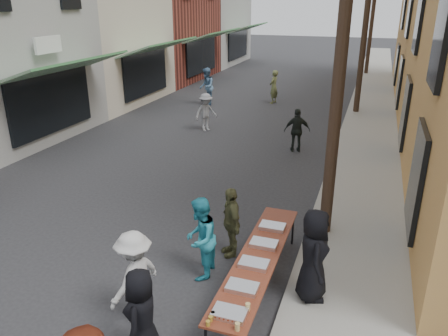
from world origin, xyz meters
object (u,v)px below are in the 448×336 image
Objects in this scene: utility_pole_mid at (367,13)px; server at (313,255)px; guest_front_a at (142,317)px; utility_pole_far at (374,8)px; catering_tray_sausage at (229,313)px; serving_table at (258,258)px; guest_front_c at (200,239)px; utility_pole_near at (343,30)px.

server is at bearing -89.80° from utility_pole_mid.
utility_pole_mid reaches higher than guest_front_a.
catering_tray_sausage is (-0.91, -28.22, -3.71)m from utility_pole_far.
utility_pole_mid is at bearing 86.79° from catering_tray_sausage.
utility_pole_mid is at bearing 86.42° from serving_table.
utility_pole_far is 29.02m from guest_front_a.
utility_pole_far reaches higher than serving_table.
guest_front_a is at bearing -118.80° from serving_table.
guest_front_c is at bearing 123.47° from catering_tray_sausage.
server reaches higher than guest_front_c.
guest_front_c is at bearing -130.56° from utility_pole_near.
utility_pole_mid is 16.67m from catering_tray_sausage.
serving_table is at bearing 78.67° from server.
guest_front_a is 3.06m from server.
guest_front_a is at bearing -113.87° from utility_pole_near.
guest_front_a is at bearing 121.10° from server.
utility_pole_mid is at bearing 90.00° from utility_pole_near.
guest_front_a is at bearing -94.15° from utility_pole_far.
utility_pole_mid reaches higher than catering_tray_sausage.
server is at bearing 82.86° from guest_front_c.
serving_table is at bearing 143.49° from guest_front_a.
guest_front_c is at bearing -94.52° from utility_pole_far.
utility_pole_near is at bearing -90.00° from utility_pole_far.
catering_tray_sausage is at bearing 28.40° from guest_front_c.
serving_table is 2.43× the size of guest_front_c.
utility_pole_near is 1.00× the size of utility_pole_mid.
guest_front_c reaches higher than guest_front_a.
serving_table is 0.99m from server.
server is at bearing 3.30° from serving_table.
serving_table is (-0.91, -14.57, -3.79)m from utility_pole_mid.
utility_pole_near and utility_pole_mid have the same top height.
utility_pole_near is 2.25× the size of serving_table.
utility_pole_near is 4.35m from server.
serving_table is 2.35× the size of server.
utility_pole_mid reaches higher than server.
guest_front_c reaches higher than serving_table.
catering_tray_sausage is 1.27m from guest_front_a.
utility_pole_near is 24.00m from utility_pole_far.
guest_front_a is at bearing -157.60° from catering_tray_sausage.
server is at bearing -88.86° from utility_pole_near.
guest_front_a is 0.95× the size of guest_front_c.
utility_pole_near reaches higher than guest_front_c.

